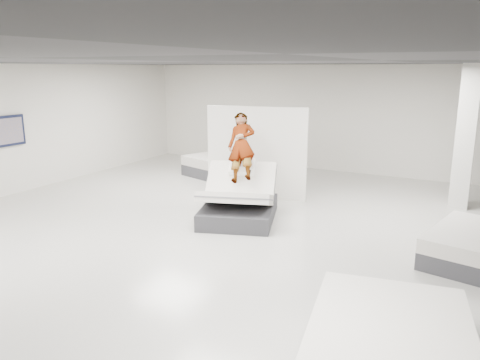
# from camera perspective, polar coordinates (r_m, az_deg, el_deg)

# --- Properties ---
(room) EXTENTS (14.00, 14.04, 3.20)m
(room) POSITION_cam_1_polar(r_m,az_deg,el_deg) (8.29, -4.68, 3.05)
(room) COLOR #B6B4AC
(room) RESTS_ON ground
(hero_bed) EXTENTS (1.97, 2.27, 1.23)m
(hero_bed) POSITION_cam_1_polar(r_m,az_deg,el_deg) (9.72, -0.14, -2.71)
(hero_bed) COLOR #323236
(hero_bed) RESTS_ON floor
(person) EXTENTS (1.06, 1.65, 1.33)m
(person) POSITION_cam_1_polar(r_m,az_deg,el_deg) (9.83, 0.17, 2.53)
(person) COLOR slate
(person) RESTS_ON hero_bed
(remote) EXTENTS (0.09, 0.15, 0.08)m
(remote) POSITION_cam_1_polar(r_m,az_deg,el_deg) (9.50, 1.14, 0.95)
(remote) COLOR black
(remote) RESTS_ON person
(divider_panel) EXTENTS (2.41, 0.58, 2.22)m
(divider_panel) POSITION_cam_1_polar(r_m,az_deg,el_deg) (11.25, 2.00, 3.31)
(divider_panel) COLOR white
(divider_panel) RESTS_ON floor
(flat_bed_right_near) EXTENTS (1.94, 2.37, 0.59)m
(flat_bed_right_near) POSITION_cam_1_polar(r_m,az_deg,el_deg) (5.30, 17.71, -19.18)
(flat_bed_right_near) COLOR #323236
(flat_bed_right_near) RESTS_ON floor
(flat_bed_left_far) EXTENTS (2.52, 2.18, 0.59)m
(flat_bed_left_far) POSITION_cam_1_polar(r_m,az_deg,el_deg) (13.63, -1.78, 1.63)
(flat_bed_left_far) COLOR #323236
(flat_bed_left_far) RESTS_ON floor
(column) EXTENTS (0.40, 0.40, 3.20)m
(column) POSITION_cam_1_polar(r_m,az_deg,el_deg) (11.46, 25.77, 4.66)
(column) COLOR silver
(column) RESTS_ON floor
(wall_poster) EXTENTS (0.06, 0.95, 0.75)m
(wall_poster) POSITION_cam_1_polar(r_m,az_deg,el_deg) (12.78, -26.52, 5.36)
(wall_poster) COLOR black
(wall_poster) RESTS_ON wall_left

